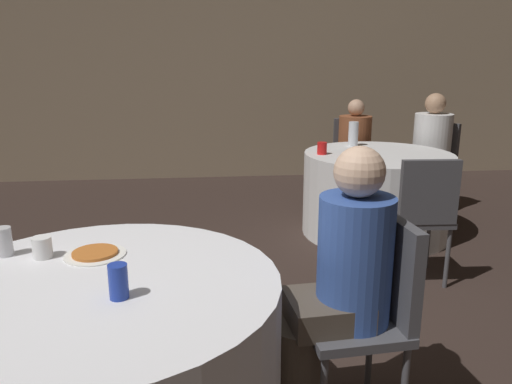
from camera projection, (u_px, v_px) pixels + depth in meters
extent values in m
cube|color=gray|center=(178.00, 68.00, 6.22)|extent=(16.00, 0.06, 2.80)
cylinder|color=silver|center=(108.00, 368.00, 1.92)|extent=(1.33, 1.33, 0.72)
cylinder|color=white|center=(376.00, 194.00, 4.40)|extent=(1.28, 1.28, 0.72)
cube|color=#47474C|center=(351.00, 324.00, 2.08)|extent=(0.43, 0.43, 0.04)
cube|color=#47474C|center=(395.00, 268.00, 2.05)|extent=(0.08, 0.38, 0.43)
cylinder|color=#4C4C51|center=(299.00, 354.00, 2.27)|extent=(0.03, 0.03, 0.43)
cylinder|color=#4C4C51|center=(370.00, 346.00, 2.33)|extent=(0.03, 0.03, 0.43)
cube|color=#47474C|center=(430.00, 168.00, 5.02)|extent=(0.56, 0.56, 0.04)
cube|color=#47474C|center=(440.00, 143.00, 5.09)|extent=(0.27, 0.33, 0.43)
cylinder|color=#4C4C51|center=(435.00, 197.00, 4.85)|extent=(0.03, 0.03, 0.43)
cylinder|color=#4C4C51|center=(404.00, 190.00, 5.09)|extent=(0.03, 0.03, 0.43)
cylinder|color=#4C4C51|center=(451.00, 191.00, 5.08)|extent=(0.03, 0.03, 0.43)
cylinder|color=#4C4C51|center=(420.00, 185.00, 5.32)|extent=(0.03, 0.03, 0.43)
cube|color=#47474C|center=(416.00, 218.00, 3.45)|extent=(0.42, 0.42, 0.04)
cube|color=#47474C|center=(429.00, 192.00, 3.22)|extent=(0.38, 0.07, 0.43)
cylinder|color=#4C4C51|center=(383.00, 241.00, 3.67)|extent=(0.03, 0.03, 0.43)
cylinder|color=#4C4C51|center=(428.00, 241.00, 3.68)|extent=(0.03, 0.03, 0.43)
cylinder|color=#4C4C51|center=(398.00, 259.00, 3.34)|extent=(0.03, 0.03, 0.43)
cylinder|color=#4C4C51|center=(447.00, 258.00, 3.36)|extent=(0.03, 0.03, 0.43)
cube|color=#47474C|center=(353.00, 162.00, 5.31)|extent=(0.43, 0.43, 0.04)
cube|color=#47474C|center=(351.00, 138.00, 5.42)|extent=(0.38, 0.08, 0.43)
cylinder|color=#4C4C51|center=(372.00, 187.00, 5.21)|extent=(0.03, 0.03, 0.43)
cylinder|color=#4C4C51|center=(340.00, 188.00, 5.20)|extent=(0.03, 0.03, 0.43)
cylinder|color=#4C4C51|center=(364.00, 180.00, 5.53)|extent=(0.03, 0.03, 0.43)
cylinder|color=#4C4C51|center=(334.00, 180.00, 5.53)|extent=(0.03, 0.03, 0.43)
cylinder|color=#4C4238|center=(299.00, 374.00, 2.09)|extent=(0.24, 0.24, 0.47)
cube|color=#4C4238|center=(327.00, 311.00, 2.04)|extent=(0.34, 0.31, 0.12)
cylinder|color=#33519E|center=(355.00, 260.00, 2.00)|extent=(0.30, 0.30, 0.53)
sphere|color=#DBB293|center=(360.00, 172.00, 1.91)|extent=(0.20, 0.20, 0.20)
cylinder|color=#282828|center=(357.00, 187.00, 5.15)|extent=(0.24, 0.24, 0.47)
cube|color=#282828|center=(356.00, 158.00, 5.18)|extent=(0.35, 0.34, 0.12)
cylinder|color=brown|center=(355.00, 139.00, 5.24)|extent=(0.34, 0.34, 0.47)
sphere|color=tan|center=(356.00, 108.00, 5.16)|extent=(0.17, 0.17, 0.17)
cylinder|color=#282828|center=(417.00, 192.00, 4.93)|extent=(0.24, 0.24, 0.47)
cube|color=#282828|center=(425.00, 163.00, 4.93)|extent=(0.47, 0.47, 0.12)
cylinder|color=white|center=(432.00, 140.00, 4.95)|extent=(0.37, 0.37, 0.53)
sphere|color=tan|center=(435.00, 103.00, 4.86)|extent=(0.20, 0.20, 0.20)
cylinder|color=white|center=(95.00, 255.00, 2.07)|extent=(0.25, 0.25, 0.01)
cylinder|color=#BC6628|center=(95.00, 253.00, 2.07)|extent=(0.19, 0.19, 0.01)
cylinder|color=#1E38A5|center=(118.00, 281.00, 1.69)|extent=(0.07, 0.07, 0.12)
cylinder|color=silver|center=(4.00, 242.00, 2.05)|extent=(0.07, 0.07, 0.12)
cylinder|color=white|center=(42.00, 247.00, 2.04)|extent=(0.08, 0.08, 0.09)
cylinder|color=silver|center=(353.00, 134.00, 4.64)|extent=(0.09, 0.09, 0.23)
cylinder|color=red|center=(322.00, 148.00, 4.25)|extent=(0.08, 0.08, 0.10)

